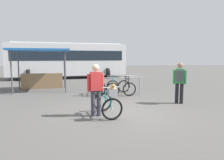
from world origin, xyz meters
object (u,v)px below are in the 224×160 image
at_px(featured_bicycle, 108,101).
at_px(person_with_featured_bike, 96,88).
at_px(racked_bike_yellow, 99,87).
at_px(bus_distant, 69,59).
at_px(racked_bike_teal, 113,87).
at_px(racked_bike_black, 127,87).
at_px(market_stall, 41,65).
at_px(pedestrian_with_backpack, 180,80).

bearing_deg(featured_bicycle, person_with_featured_bike, 166.86).
height_order(racked_bike_yellow, bus_distant, bus_distant).
relative_size(racked_bike_teal, person_with_featured_bike, 0.70).
xyz_separation_m(racked_bike_black, market_stall, (-4.63, 1.85, 1.03)).
xyz_separation_m(person_with_featured_bike, market_stall, (-3.06, 5.50, 0.49)).
relative_size(racked_bike_yellow, pedestrian_with_backpack, 0.70).
xyz_separation_m(racked_bike_yellow, pedestrian_with_backpack, (3.18, -2.15, 0.57)).
relative_size(featured_bicycle, bus_distant, 0.12).
xyz_separation_m(racked_bike_yellow, bus_distant, (-2.49, 8.36, 1.37)).
distance_m(featured_bicycle, person_with_featured_bike, 0.58).
height_order(racked_bike_teal, bus_distant, bus_distant).
bearing_deg(person_with_featured_bike, racked_bike_teal, 76.54).
bearing_deg(racked_bike_black, featured_bicycle, -107.57).
distance_m(person_with_featured_bike, market_stall, 6.31).
distance_m(racked_bike_yellow, pedestrian_with_backpack, 3.88).
bearing_deg(bus_distant, racked_bike_black, -64.85).
xyz_separation_m(racked_bike_teal, bus_distant, (-3.19, 8.33, 1.37)).
relative_size(featured_bicycle, person_with_featured_bike, 0.76).
bearing_deg(racked_bike_black, racked_bike_yellow, -177.31).
height_order(racked_bike_black, person_with_featured_bike, person_with_featured_bike).
bearing_deg(pedestrian_with_backpack, racked_bike_yellow, 145.93).
distance_m(racked_bike_black, pedestrian_with_backpack, 2.90).
relative_size(person_with_featured_bike, market_stall, 0.48).
distance_m(racked_bike_teal, featured_bicycle, 3.74).
relative_size(bus_distant, market_stall, 2.99).
distance_m(racked_bike_teal, market_stall, 4.48).
xyz_separation_m(featured_bicycle, market_stall, (-3.45, 5.59, 0.91)).
distance_m(racked_bike_yellow, featured_bicycle, 3.68).
relative_size(racked_bike_teal, market_stall, 0.33).
bearing_deg(market_stall, pedestrian_with_backpack, -32.37).
bearing_deg(racked_bike_yellow, featured_bicycle, -86.66).
relative_size(racked_bike_yellow, market_stall, 0.33).
xyz_separation_m(racked_bike_yellow, market_stall, (-3.23, 1.91, 1.03)).
bearing_deg(market_stall, featured_bicycle, -58.34).
height_order(featured_bicycle, market_stall, market_stall).
relative_size(person_with_featured_bike, pedestrian_with_backpack, 1.00).
bearing_deg(racked_bike_yellow, bus_distant, 106.62).
xyz_separation_m(racked_bike_teal, person_with_featured_bike, (-0.87, -3.62, 0.54)).
bearing_deg(pedestrian_with_backpack, bus_distant, 118.36).
xyz_separation_m(racked_bike_teal, racked_bike_black, (0.70, 0.03, 0.00)).
bearing_deg(racked_bike_yellow, person_with_featured_bike, -92.66).
xyz_separation_m(racked_bike_black, bus_distant, (-3.89, 8.29, 1.37)).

